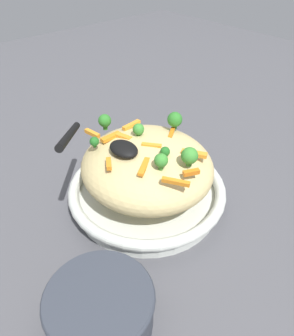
% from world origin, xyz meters
% --- Properties ---
extents(ground_plane, '(2.40, 2.40, 0.00)m').
position_xyz_m(ground_plane, '(0.00, 0.00, 0.00)').
color(ground_plane, '#4C4C51').
extents(serving_bowl, '(0.30, 0.30, 0.04)m').
position_xyz_m(serving_bowl, '(0.00, 0.00, 0.02)').
color(serving_bowl, silver).
rests_on(serving_bowl, ground_plane).
extents(pasta_mound, '(0.24, 0.23, 0.10)m').
position_xyz_m(pasta_mound, '(0.00, 0.00, 0.09)').
color(pasta_mound, '#D1BA7A').
rests_on(pasta_mound, serving_bowl).
extents(carrot_piece_0, '(0.01, 0.04, 0.01)m').
position_xyz_m(carrot_piece_0, '(0.07, -0.02, 0.13)').
color(carrot_piece_0, orange).
rests_on(carrot_piece_0, pasta_mound).
extents(carrot_piece_1, '(0.03, 0.04, 0.01)m').
position_xyz_m(carrot_piece_1, '(-0.04, 0.04, 0.13)').
color(carrot_piece_1, orange).
rests_on(carrot_piece_1, pasta_mound).
extents(carrot_piece_2, '(0.03, 0.02, 0.01)m').
position_xyz_m(carrot_piece_2, '(0.01, 0.04, 0.13)').
color(carrot_piece_2, orange).
rests_on(carrot_piece_2, pasta_mound).
extents(carrot_piece_3, '(0.03, 0.03, 0.01)m').
position_xyz_m(carrot_piece_3, '(-0.00, -0.06, 0.13)').
color(carrot_piece_3, orange).
rests_on(carrot_piece_3, pasta_mound).
extents(carrot_piece_4, '(0.03, 0.03, 0.01)m').
position_xyz_m(carrot_piece_4, '(-0.01, 0.00, 0.14)').
color(carrot_piece_4, orange).
rests_on(carrot_piece_4, pasta_mound).
extents(carrot_piece_5, '(0.03, 0.02, 0.01)m').
position_xyz_m(carrot_piece_5, '(0.05, 0.01, 0.13)').
color(carrot_piece_5, orange).
rests_on(carrot_piece_5, pasta_mound).
extents(carrot_piece_6, '(0.04, 0.03, 0.01)m').
position_xyz_m(carrot_piece_6, '(-0.10, 0.03, 0.13)').
color(carrot_piece_6, orange).
rests_on(carrot_piece_6, pasta_mound).
extents(carrot_piece_7, '(0.03, 0.02, 0.01)m').
position_xyz_m(carrot_piece_7, '(0.00, 0.08, 0.13)').
color(carrot_piece_7, orange).
rests_on(carrot_piece_7, pasta_mound).
extents(carrot_piece_8, '(0.04, 0.03, 0.01)m').
position_xyz_m(carrot_piece_8, '(-0.07, -0.04, 0.13)').
color(carrot_piece_8, orange).
rests_on(carrot_piece_8, pasta_mound).
extents(carrot_piece_9, '(0.03, 0.01, 0.01)m').
position_xyz_m(carrot_piece_9, '(0.09, 0.05, 0.13)').
color(carrot_piece_9, orange).
rests_on(carrot_piece_9, pasta_mound).
extents(carrot_piece_10, '(0.01, 0.04, 0.01)m').
position_xyz_m(carrot_piece_10, '(0.06, 0.03, 0.13)').
color(carrot_piece_10, orange).
rests_on(carrot_piece_10, pasta_mound).
extents(carrot_piece_11, '(0.02, 0.03, 0.01)m').
position_xyz_m(carrot_piece_11, '(-0.10, 0.00, 0.13)').
color(carrot_piece_11, orange).
rests_on(carrot_piece_11, pasta_mound).
extents(broccoli_floret_0, '(0.02, 0.02, 0.03)m').
position_xyz_m(broccoli_floret_0, '(-0.06, 0.03, 0.14)').
color(broccoli_floret_0, '#377928').
rests_on(broccoli_floret_0, pasta_mound).
extents(broccoli_floret_1, '(0.02, 0.02, 0.03)m').
position_xyz_m(broccoli_floret_1, '(0.09, 0.02, 0.15)').
color(broccoli_floret_1, '#296820').
rests_on(broccoli_floret_1, pasta_mound).
extents(broccoli_floret_2, '(0.02, 0.02, 0.02)m').
position_xyz_m(broccoli_floret_2, '(0.03, -0.01, 0.15)').
color(broccoli_floret_2, '#377928').
rests_on(broccoli_floret_2, pasta_mound).
extents(broccoli_floret_3, '(0.02, 0.02, 0.02)m').
position_xyz_m(broccoli_floret_3, '(0.06, 0.07, 0.14)').
color(broccoli_floret_3, '#205B1C').
rests_on(broccoli_floret_3, pasta_mound).
extents(broccoli_floret_4, '(0.02, 0.02, 0.02)m').
position_xyz_m(broccoli_floret_4, '(-0.04, 0.00, 0.14)').
color(broccoli_floret_4, '#205B1C').
rests_on(broccoli_floret_4, pasta_mound).
extents(broccoli_floret_5, '(0.03, 0.03, 0.03)m').
position_xyz_m(broccoli_floret_5, '(0.01, -0.08, 0.15)').
color(broccoli_floret_5, '#296820').
rests_on(broccoli_floret_5, pasta_mound).
extents(broccoli_floret_6, '(0.03, 0.03, 0.03)m').
position_xyz_m(broccoli_floret_6, '(-0.08, -0.01, 0.15)').
color(broccoli_floret_6, '#377928').
rests_on(broccoli_floret_6, pasta_mound).
extents(serving_spoon, '(0.15, 0.14, 0.08)m').
position_xyz_m(serving_spoon, '(0.03, 0.07, 0.15)').
color(serving_spoon, black).
rests_on(serving_spoon, pasta_mound).
extents(companion_bowl, '(0.14, 0.14, 0.07)m').
position_xyz_m(companion_bowl, '(-0.14, 0.20, 0.04)').
color(companion_bowl, '#333842').
rests_on(companion_bowl, ground_plane).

